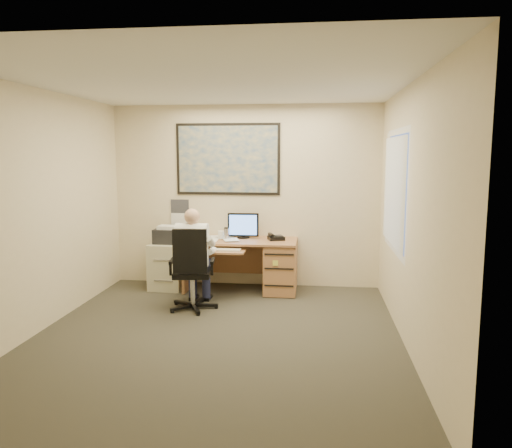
# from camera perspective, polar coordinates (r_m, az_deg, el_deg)

# --- Properties ---
(room_shell) EXTENTS (4.00, 4.50, 2.70)m
(room_shell) POSITION_cam_1_polar(r_m,az_deg,el_deg) (5.29, -4.67, 1.14)
(room_shell) COLOR #353329
(room_shell) RESTS_ON ground
(desk) EXTENTS (1.60, 0.97, 1.11)m
(desk) POSITION_cam_1_polar(r_m,az_deg,el_deg) (7.24, 0.96, -4.25)
(desk) COLOR #A87148
(desk) RESTS_ON ground
(world_map) EXTENTS (1.56, 0.03, 1.06)m
(world_map) POSITION_cam_1_polar(r_m,az_deg,el_deg) (7.49, -3.24, 7.40)
(world_map) COLOR #1E4C93
(world_map) RESTS_ON room_shell
(wall_calendar) EXTENTS (0.28, 0.01, 0.42)m
(wall_calendar) POSITION_cam_1_polar(r_m,az_deg,el_deg) (7.71, -8.68, 1.23)
(wall_calendar) COLOR white
(wall_calendar) RESTS_ON room_shell
(window_blinds) EXTENTS (0.06, 1.40, 1.30)m
(window_blinds) POSITION_cam_1_polar(r_m,az_deg,el_deg) (6.03, 15.62, 3.63)
(window_blinds) COLOR #EDE8CD
(window_blinds) RESTS_ON room_shell
(filing_cabinet) EXTENTS (0.52, 0.61, 0.94)m
(filing_cabinet) POSITION_cam_1_polar(r_m,az_deg,el_deg) (7.53, -9.90, -4.20)
(filing_cabinet) COLOR beige
(filing_cabinet) RESTS_ON ground
(office_chair) EXTENTS (0.72, 0.72, 1.07)m
(office_chair) POSITION_cam_1_polar(r_m,az_deg,el_deg) (6.45, -7.42, -7.03)
(office_chair) COLOR black
(office_chair) RESTS_ON ground
(person) EXTENTS (0.53, 0.75, 1.29)m
(person) POSITION_cam_1_polar(r_m,az_deg,el_deg) (6.44, -7.24, -3.98)
(person) COLOR white
(person) RESTS_ON office_chair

